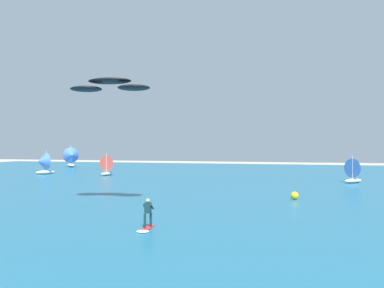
{
  "coord_description": "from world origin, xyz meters",
  "views": [
    {
      "loc": [
        4.82,
        -4.72,
        4.68
      ],
      "look_at": [
        -0.87,
        16.47,
        4.85
      ],
      "focal_mm": 34.12,
      "sensor_mm": 36.0,
      "label": 1
    }
  ],
  "objects_px": {
    "sailboat_near_shore": "(355,170)",
    "sailboat_mid_right": "(108,165)",
    "kite": "(110,85)",
    "marker_buoy": "(295,195)",
    "sailboat_heeled_over": "(43,163)",
    "sailboat_center_horizon": "(71,157)",
    "kitesurfer": "(147,218)"
  },
  "relations": [
    {
      "from": "sailboat_near_shore",
      "to": "sailboat_mid_right",
      "type": "bearing_deg",
      "value": 175.17
    },
    {
      "from": "sailboat_mid_right",
      "to": "sailboat_near_shore",
      "type": "distance_m",
      "value": 36.6
    },
    {
      "from": "kite",
      "to": "marker_buoy",
      "type": "relative_size",
      "value": 10.08
    },
    {
      "from": "kite",
      "to": "sailboat_near_shore",
      "type": "distance_m",
      "value": 33.54
    },
    {
      "from": "sailboat_heeled_over",
      "to": "marker_buoy",
      "type": "distance_m",
      "value": 44.87
    },
    {
      "from": "sailboat_heeled_over",
      "to": "marker_buoy",
      "type": "relative_size",
      "value": 5.99
    },
    {
      "from": "kite",
      "to": "sailboat_mid_right",
      "type": "bearing_deg",
      "value": 118.16
    },
    {
      "from": "sailboat_near_shore",
      "to": "sailboat_heeled_over",
      "type": "height_order",
      "value": "sailboat_heeled_over"
    },
    {
      "from": "sailboat_mid_right",
      "to": "sailboat_heeled_over",
      "type": "distance_m",
      "value": 11.68
    },
    {
      "from": "kite",
      "to": "sailboat_mid_right",
      "type": "relative_size",
      "value": 1.89
    },
    {
      "from": "sailboat_heeled_over",
      "to": "kite",
      "type": "bearing_deg",
      "value": -45.07
    },
    {
      "from": "sailboat_center_horizon",
      "to": "marker_buoy",
      "type": "bearing_deg",
      "value": -39.41
    },
    {
      "from": "kitesurfer",
      "to": "sailboat_mid_right",
      "type": "bearing_deg",
      "value": 120.98
    },
    {
      "from": "kitesurfer",
      "to": "kite",
      "type": "bearing_deg",
      "value": 130.28
    },
    {
      "from": "sailboat_mid_right",
      "to": "kite",
      "type": "bearing_deg",
      "value": -61.84
    },
    {
      "from": "kitesurfer",
      "to": "kite",
      "type": "distance_m",
      "value": 12.94
    },
    {
      "from": "kite",
      "to": "sailboat_near_shore",
      "type": "height_order",
      "value": "kite"
    },
    {
      "from": "marker_buoy",
      "to": "sailboat_center_horizon",
      "type": "bearing_deg",
      "value": 140.59
    },
    {
      "from": "sailboat_center_horizon",
      "to": "marker_buoy",
      "type": "distance_m",
      "value": 62.7
    },
    {
      "from": "sailboat_heeled_over",
      "to": "marker_buoy",
      "type": "height_order",
      "value": "sailboat_heeled_over"
    },
    {
      "from": "sailboat_heeled_over",
      "to": "sailboat_near_shore",
      "type": "bearing_deg",
      "value": -2.52
    },
    {
      "from": "kitesurfer",
      "to": "kite",
      "type": "xyz_separation_m",
      "value": [
        -6.09,
        7.19,
        8.87
      ]
    },
    {
      "from": "kite",
      "to": "sailboat_near_shore",
      "type": "relative_size",
      "value": 1.94
    },
    {
      "from": "kitesurfer",
      "to": "marker_buoy",
      "type": "height_order",
      "value": "kitesurfer"
    },
    {
      "from": "kite",
      "to": "marker_buoy",
      "type": "bearing_deg",
      "value": 25.92
    },
    {
      "from": "kite",
      "to": "sailboat_heeled_over",
      "type": "height_order",
      "value": "kite"
    },
    {
      "from": "kite",
      "to": "marker_buoy",
      "type": "xyz_separation_m",
      "value": [
        14.21,
        6.9,
        -9.14
      ]
    },
    {
      "from": "sailboat_near_shore",
      "to": "sailboat_center_horizon",
      "type": "distance_m",
      "value": 60.44
    },
    {
      "from": "kite",
      "to": "kitesurfer",
      "type": "bearing_deg",
      "value": -49.72
    },
    {
      "from": "kite",
      "to": "sailboat_mid_right",
      "type": "xyz_separation_m",
      "value": [
        -14.6,
        27.26,
        -7.83
      ]
    },
    {
      "from": "kite",
      "to": "sailboat_heeled_over",
      "type": "relative_size",
      "value": 1.68
    },
    {
      "from": "kitesurfer",
      "to": "kite",
      "type": "height_order",
      "value": "kite"
    }
  ]
}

